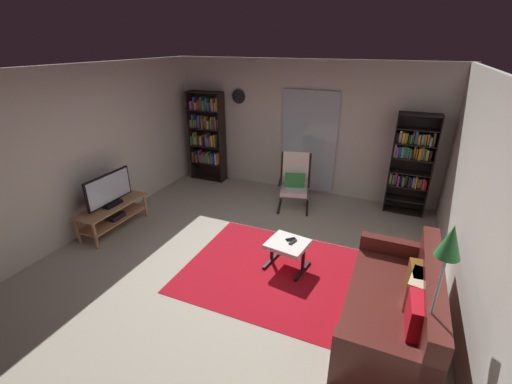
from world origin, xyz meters
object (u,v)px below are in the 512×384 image
Objects in this scene: cell_phone at (291,239)px; tv_remote at (293,242)px; tv_stand at (113,213)px; leather_sofa at (396,306)px; ottoman at (287,247)px; bookshelf_near_sofa at (411,162)px; floor_lamp_by_sofa at (445,263)px; bookshelf_near_tv at (207,134)px; wall_clock at (239,96)px; lounge_armchair at (295,180)px; television at (109,191)px.

tv_remote is at bearing -7.27° from cell_phone.
leather_sofa is at bearing -6.16° from tv_stand.
tv_remote is (0.07, 0.02, 0.08)m from ottoman.
bookshelf_near_sofa is 2.84m from cell_phone.
leather_sofa is 1.23m from floor_lamp_by_sofa.
bookshelf_near_tv is 1.07× the size of bookshelf_near_sofa.
cell_phone is 2.29m from floor_lamp_by_sofa.
leather_sofa is 1.50m from tv_remote.
cell_phone is (2.99, 0.22, 0.10)m from tv_stand.
ottoman is 2.01× the size of wall_clock.
ottoman is 0.10m from tv_remote.
lounge_armchair is (2.21, -0.61, -0.49)m from bookshelf_near_tv.
wall_clock reaches higher than bookshelf_near_sofa.
floor_lamp_by_sofa is (1.64, -1.23, 1.01)m from ottoman.
ottoman is 2.29m from floor_lamp_by_sofa.
cell_phone is at bearing -52.06° from wall_clock.
television is 0.47× the size of leather_sofa.
tv_remote is 3.67m from wall_clock.
lounge_armchair is 7.30× the size of cell_phone.
tv_remote is at bearing 3.04° from tv_stand.
wall_clock is at bearing 13.88° from bookshelf_near_tv.
leather_sofa is (-0.01, -3.10, -0.65)m from bookshelf_near_sofa.
tv_stand is at bearing 166.65° from floor_lamp_by_sofa.
tv_stand is 2.10× the size of ottoman.
cell_phone is (0.52, -1.82, -0.13)m from lounge_armchair.
bookshelf_near_tv is (0.26, 2.65, 0.32)m from television.
bookshelf_near_sofa is at bearing 79.46° from tv_remote.
television is 3.21m from lounge_armchair.
tv_stand is at bearing 173.84° from leather_sofa.
floor_lamp_by_sofa is (4.35, -3.74, 0.31)m from bookshelf_near_tv.
tv_remote is at bearing -73.28° from lounge_armchair.
television is at bearing 173.84° from leather_sofa.
bookshelf_near_sofa is 0.94× the size of leather_sofa.
bookshelf_near_tv is at bearing 139.31° from floor_lamp_by_sofa.
tv_remote is (3.04, 0.16, -0.30)m from television.
ottoman is 4.17× the size of cell_phone.
leather_sofa is 3.27× the size of ottoman.
television is (0.00, -0.00, 0.40)m from tv_stand.
tv_stand is 1.20× the size of lounge_armchair.
bookshelf_near_sofa is 2.93m from ottoman.
tv_remote is at bearing 18.04° from ottoman.
ottoman is at bearing -53.17° from wall_clock.
lounge_armchair is at bearing 151.22° from cell_phone.
wall_clock reaches higher than ottoman.
bookshelf_near_tv is 13.45× the size of tv_remote.
lounge_armchair is (2.47, 2.04, 0.24)m from tv_stand.
cell_phone is (2.73, -2.43, -0.63)m from bookshelf_near_tv.
tv_stand is 3.00m from cell_phone.
lounge_armchair reaches higher than tv_stand.
bookshelf_near_sofa reaches higher than tv_remote.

